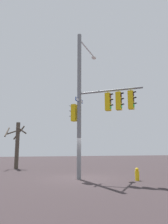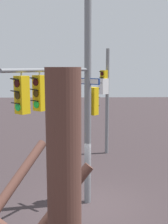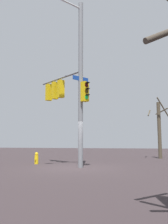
{
  "view_description": "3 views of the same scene",
  "coord_description": "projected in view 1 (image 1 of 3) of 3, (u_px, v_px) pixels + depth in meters",
  "views": [
    {
      "loc": [
        -13.42,
        3.7,
        1.85
      ],
      "look_at": [
        -0.77,
        0.13,
        4.08
      ],
      "focal_mm": 34.6,
      "sensor_mm": 36.0,
      "label": 1
    },
    {
      "loc": [
        -0.64,
        -10.49,
        5.49
      ],
      "look_at": [
        -0.35,
        0.55,
        3.7
      ],
      "focal_mm": 45.1,
      "sensor_mm": 36.0,
      "label": 2
    },
    {
      "loc": [
        12.52,
        3.16,
        1.38
      ],
      "look_at": [
        -0.18,
        0.5,
        3.02
      ],
      "focal_mm": 37.95,
      "sensor_mm": 36.0,
      "label": 3
    }
  ],
  "objects": [
    {
      "name": "ground_plane",
      "position": [
        83.0,
        179.0,
        13.41
      ],
      "size": [
        80.0,
        80.0,
        0.0
      ],
      "primitive_type": "plane",
      "color": "#33292B"
    },
    {
      "name": "fire_hydrant",
      "position": [
        137.0,
        175.0,
        12.67
      ],
      "size": [
        0.38,
        0.24,
        0.73
      ],
      "color": "yellow",
      "rests_on": "ground"
    },
    {
      "name": "main_signal_pole_assembly",
      "position": [
        92.0,
        100.0,
        13.79
      ],
      "size": [
        5.23,
        3.84,
        9.53
      ],
      "rotation": [
        0.0,
        0.0,
        4.06
      ],
      "color": "slate",
      "rests_on": "ground"
    },
    {
      "name": "bare_tree_corner",
      "position": [
        17.0,
        143.0,
        20.51
      ],
      "size": [
        2.03,
        1.98,
        4.34
      ],
      "color": "#453C32",
      "rests_on": "ground"
    }
  ]
}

